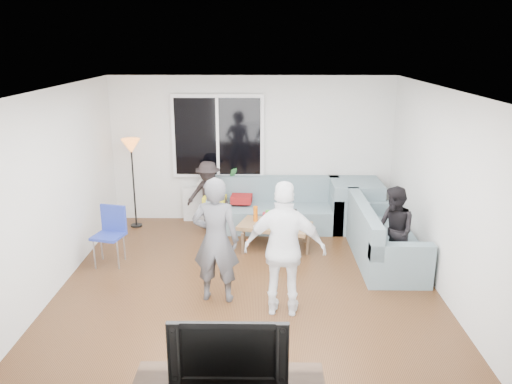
{
  "coord_description": "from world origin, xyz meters",
  "views": [
    {
      "loc": [
        0.19,
        -6.2,
        3.17
      ],
      "look_at": [
        0.1,
        0.6,
        1.15
      ],
      "focal_mm": 35.9,
      "sensor_mm": 36.0,
      "label": 1
    }
  ],
  "objects_px": {
    "sofa_right_section": "(385,233)",
    "player_left": "(216,240)",
    "player_right": "(285,249)",
    "floor_lamp": "(134,184)",
    "television": "(229,347)",
    "spectator_back": "(208,195)",
    "coffee_table": "(275,236)",
    "sofa_back_section": "(274,205)",
    "side_chair": "(108,237)",
    "spectator_right": "(394,231)"
  },
  "relations": [
    {
      "from": "player_right",
      "to": "sofa_right_section",
      "type": "bearing_deg",
      "value": -127.8
    },
    {
      "from": "coffee_table",
      "to": "player_right",
      "type": "height_order",
      "value": "player_right"
    },
    {
      "from": "player_right",
      "to": "floor_lamp",
      "type": "bearing_deg",
      "value": -42.88
    },
    {
      "from": "sofa_back_section",
      "to": "floor_lamp",
      "type": "bearing_deg",
      "value": 179.02
    },
    {
      "from": "sofa_back_section",
      "to": "spectator_back",
      "type": "relative_size",
      "value": 1.94
    },
    {
      "from": "sofa_back_section",
      "to": "coffee_table",
      "type": "height_order",
      "value": "sofa_back_section"
    },
    {
      "from": "player_right",
      "to": "spectator_back",
      "type": "height_order",
      "value": "player_right"
    },
    {
      "from": "sofa_right_section",
      "to": "floor_lamp",
      "type": "height_order",
      "value": "floor_lamp"
    },
    {
      "from": "player_left",
      "to": "side_chair",
      "type": "bearing_deg",
      "value": -25.33
    },
    {
      "from": "sofa_back_section",
      "to": "sofa_right_section",
      "type": "relative_size",
      "value": 1.15
    },
    {
      "from": "player_right",
      "to": "spectator_back",
      "type": "xyz_separation_m",
      "value": [
        -1.21,
        2.95,
        -0.23
      ]
    },
    {
      "from": "sofa_back_section",
      "to": "side_chair",
      "type": "height_order",
      "value": "side_chair"
    },
    {
      "from": "player_right",
      "to": "television",
      "type": "height_order",
      "value": "player_right"
    },
    {
      "from": "sofa_back_section",
      "to": "player_right",
      "type": "xyz_separation_m",
      "value": [
        0.06,
        -2.92,
        0.4
      ]
    },
    {
      "from": "player_left",
      "to": "television",
      "type": "height_order",
      "value": "player_left"
    },
    {
      "from": "floor_lamp",
      "to": "player_right",
      "type": "height_order",
      "value": "player_right"
    },
    {
      "from": "coffee_table",
      "to": "player_right",
      "type": "bearing_deg",
      "value": -88.04
    },
    {
      "from": "sofa_right_section",
      "to": "floor_lamp",
      "type": "bearing_deg",
      "value": 71.17
    },
    {
      "from": "floor_lamp",
      "to": "spectator_back",
      "type": "bearing_deg",
      "value": -0.53
    },
    {
      "from": "sofa_right_section",
      "to": "side_chair",
      "type": "xyz_separation_m",
      "value": [
        -4.07,
        -0.22,
        0.01
      ]
    },
    {
      "from": "side_chair",
      "to": "spectator_back",
      "type": "bearing_deg",
      "value": 65.23
    },
    {
      "from": "coffee_table",
      "to": "television",
      "type": "relative_size",
      "value": 1.11
    },
    {
      "from": "side_chair",
      "to": "spectator_back",
      "type": "relative_size",
      "value": 0.72
    },
    {
      "from": "television",
      "to": "spectator_back",
      "type": "bearing_deg",
      "value": 97.95
    },
    {
      "from": "spectator_back",
      "to": "television",
      "type": "relative_size",
      "value": 1.2
    },
    {
      "from": "sofa_right_section",
      "to": "player_right",
      "type": "relative_size",
      "value": 1.21
    },
    {
      "from": "player_left",
      "to": "spectator_back",
      "type": "height_order",
      "value": "player_left"
    },
    {
      "from": "side_chair",
      "to": "spectator_back",
      "type": "height_order",
      "value": "spectator_back"
    },
    {
      "from": "player_left",
      "to": "spectator_right",
      "type": "xyz_separation_m",
      "value": [
        2.4,
        0.79,
        -0.18
      ]
    },
    {
      "from": "sofa_right_section",
      "to": "player_left",
      "type": "distance_m",
      "value": 2.74
    },
    {
      "from": "floor_lamp",
      "to": "player_right",
      "type": "relative_size",
      "value": 0.95
    },
    {
      "from": "side_chair",
      "to": "sofa_back_section",
      "type": "bearing_deg",
      "value": 46.89
    },
    {
      "from": "floor_lamp",
      "to": "player_left",
      "type": "distance_m",
      "value": 3.12
    },
    {
      "from": "coffee_table",
      "to": "player_right",
      "type": "xyz_separation_m",
      "value": [
        0.07,
        -2.0,
        0.62
      ]
    },
    {
      "from": "sofa_back_section",
      "to": "spectator_back",
      "type": "height_order",
      "value": "spectator_back"
    },
    {
      "from": "spectator_back",
      "to": "player_right",
      "type": "bearing_deg",
      "value": -53.82
    },
    {
      "from": "sofa_right_section",
      "to": "side_chair",
      "type": "distance_m",
      "value": 4.08
    },
    {
      "from": "coffee_table",
      "to": "player_right",
      "type": "distance_m",
      "value": 2.1
    },
    {
      "from": "coffee_table",
      "to": "spectator_back",
      "type": "height_order",
      "value": "spectator_back"
    },
    {
      "from": "spectator_right",
      "to": "television",
      "type": "bearing_deg",
      "value": -50.52
    },
    {
      "from": "sofa_right_section",
      "to": "player_left",
      "type": "height_order",
      "value": "player_left"
    },
    {
      "from": "side_chair",
      "to": "spectator_back",
      "type": "xyz_separation_m",
      "value": [
        1.3,
        1.59,
        0.16
      ]
    },
    {
      "from": "side_chair",
      "to": "player_right",
      "type": "xyz_separation_m",
      "value": [
        2.5,
        -1.36,
        0.39
      ]
    },
    {
      "from": "sofa_back_section",
      "to": "sofa_right_section",
      "type": "height_order",
      "value": "same"
    },
    {
      "from": "floor_lamp",
      "to": "television",
      "type": "xyz_separation_m",
      "value": [
        1.97,
        -4.81,
        -0.06
      ]
    },
    {
      "from": "sofa_right_section",
      "to": "spectator_back",
      "type": "height_order",
      "value": "spectator_back"
    },
    {
      "from": "coffee_table",
      "to": "player_left",
      "type": "relative_size",
      "value": 0.68
    },
    {
      "from": "coffee_table",
      "to": "player_right",
      "type": "relative_size",
      "value": 0.67
    },
    {
      "from": "spectator_right",
      "to": "television",
      "type": "distance_m",
      "value": 3.64
    },
    {
      "from": "side_chair",
      "to": "floor_lamp",
      "type": "bearing_deg",
      "value": 104.37
    }
  ]
}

